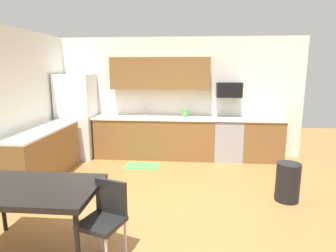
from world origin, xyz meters
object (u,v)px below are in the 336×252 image
object	(u,v)px
microwave	(229,90)
chair_near_table	(106,215)
oven_range	(228,139)
kettle	(185,113)
dining_table	(32,192)
trash_bin	(288,182)
refrigerator	(77,116)

from	to	relation	value
microwave	chair_near_table	xyz separation A→B (m)	(-1.68, -3.72, -1.04)
oven_range	kettle	size ratio (longest dim) A/B	4.55
dining_table	oven_range	bearing A→B (deg)	55.27
microwave	chair_near_table	bearing A→B (deg)	-114.35
trash_bin	dining_table	bearing A→B (deg)	-153.79
oven_range	chair_near_table	size ratio (longest dim) A/B	1.07
chair_near_table	dining_table	bearing A→B (deg)	178.11
microwave	kettle	size ratio (longest dim) A/B	2.70
dining_table	kettle	xyz separation A→B (m)	(1.54, 3.64, 0.31)
oven_range	dining_table	distance (m)	4.37
oven_range	chair_near_table	bearing A→B (deg)	-114.94
microwave	trash_bin	xyz separation A→B (m)	(0.69, -2.13, -1.25)
dining_table	kettle	bearing A→B (deg)	67.04
dining_table	trash_bin	bearing A→B (deg)	26.21
refrigerator	trash_bin	bearing A→B (deg)	-25.45
kettle	trash_bin	bearing A→B (deg)	-51.80
refrigerator	chair_near_table	size ratio (longest dim) A/B	2.22
microwave	dining_table	world-z (taller)	microwave
refrigerator	dining_table	xyz separation A→B (m)	(0.91, -3.51, -0.23)
oven_range	dining_table	xyz separation A→B (m)	(-2.49, -3.59, 0.26)
trash_bin	kettle	world-z (taller)	kettle
trash_bin	oven_range	bearing A→B (deg)	108.75
refrigerator	microwave	bearing A→B (deg)	3.03
refrigerator	oven_range	distance (m)	3.44
refrigerator	chair_near_table	xyz separation A→B (m)	(1.72, -3.54, -0.44)
oven_range	chair_near_table	distance (m)	3.99
refrigerator	chair_near_table	bearing A→B (deg)	-64.05
microwave	kettle	world-z (taller)	microwave
chair_near_table	trash_bin	world-z (taller)	chair_near_table
oven_range	dining_table	bearing A→B (deg)	-124.73
kettle	refrigerator	bearing A→B (deg)	-176.97
refrigerator	oven_range	xyz separation A→B (m)	(3.40, 0.08, -0.49)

